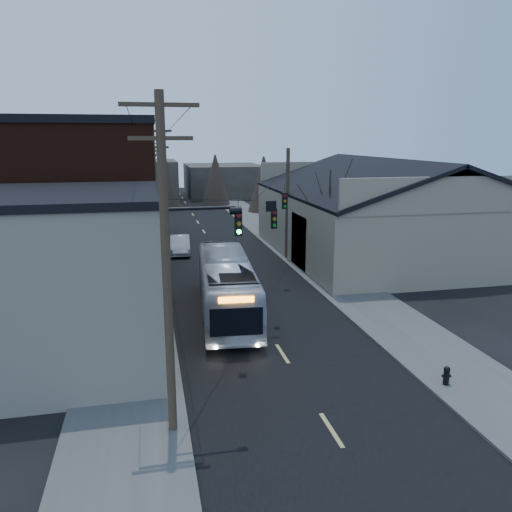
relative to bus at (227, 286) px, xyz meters
The scene contains 15 objects.
ground 13.79m from the bus, 83.48° to the right, with size 160.00×160.00×0.00m, color black.
road_surface 16.53m from the bus, 84.57° to the left, with size 9.00×110.00×0.02m, color black.
sidewalk_left 17.18m from the bus, 106.79° to the left, with size 4.00×110.00×0.12m, color #474744.
sidewalk_right 18.32m from the bus, 63.82° to the left, with size 4.00×110.00×0.12m, color #474744.
building_clapboard 8.97m from the bus, 148.20° to the right, with size 8.00×8.00×7.00m, color gray.
building_brick 11.13m from the bus, 142.91° to the left, with size 10.00×12.00×10.00m, color black.
building_left_far 23.83m from the bus, 109.54° to the left, with size 9.00×14.00×7.00m, color #322D28.
warehouse 18.51m from the bus, 38.03° to the left, with size 16.16×20.60×7.73m.
building_far_left 51.60m from the bus, 94.94° to the left, with size 10.00×12.00×6.00m, color #322D28.
building_far_right 57.04m from the bus, 81.37° to the left, with size 12.00×14.00×5.00m, color #322D28.
bare_tree 10.48m from the bus, 38.39° to the left, with size 0.40×0.40×7.20m, color black.
utility_lines 11.17m from the bus, 98.41° to the left, with size 11.24×45.28×10.50m.
bus is the anchor object (origin of this frame).
parked_car 15.13m from the bus, 95.48° to the left, with size 1.54×4.40×1.45m, color #A4A6AC.
fire_hydrant 12.00m from the bus, 55.21° to the right, with size 0.35×0.25×0.73m.
Camera 1 is at (-5.46, -11.53, 9.20)m, focal length 35.00 mm.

